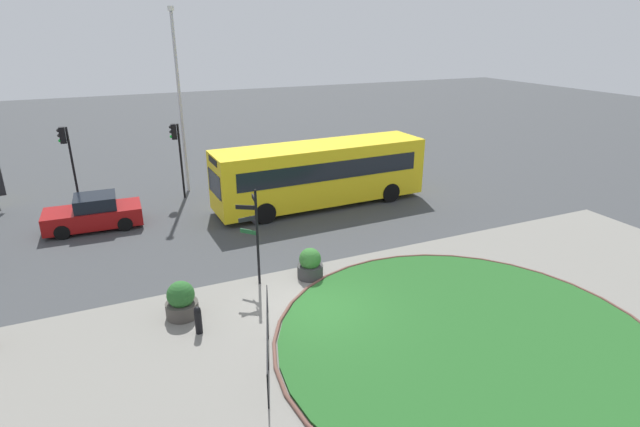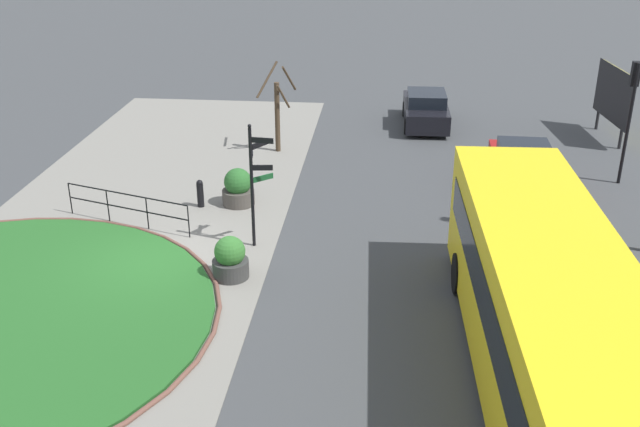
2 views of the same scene
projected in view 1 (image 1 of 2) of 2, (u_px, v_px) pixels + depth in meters
The scene contains 14 objects.
ground at pixel (317, 310), 15.78m from camera, with size 120.00×120.00×0.00m, color #3D3F42.
sidewalk_paving at pixel (338, 334), 14.49m from camera, with size 32.00×8.97×0.02m, color gray.
grass_island at pixel (468, 340), 14.16m from camera, with size 11.01×11.01×0.10m, color #235B23.
grass_kerb_ring at pixel (468, 340), 14.16m from camera, with size 11.32×11.32×0.11m, color brown.
signpost_directional at pixel (255, 230), 16.66m from camera, with size 0.72×0.72×3.53m.
bollard_foreground at pixel (198, 320), 14.40m from camera, with size 0.21×0.21×0.90m.
railing_grass_edge at pixel (267, 334), 13.39m from camera, with size 1.35×4.05×1.02m.
bus_yellow at pixel (321, 173), 24.58m from camera, with size 10.84×2.91×3.13m.
car_far_lane at pixel (94, 214), 21.99m from camera, with size 4.14×1.99×1.53m.
traffic_light_near at pixel (67, 150), 23.74m from camera, with size 0.49×0.27×4.06m.
traffic_light_far at pixel (177, 145), 25.13m from camera, with size 0.49×0.28×3.95m.
lamppost_tall at pixel (180, 98), 25.59m from camera, with size 0.32×0.32×9.50m.
planter_near_signpost at pixel (181, 301), 15.23m from camera, with size 1.01×1.01×1.20m.
planter_kerbside at pixel (310, 265), 17.64m from camera, with size 0.93×0.93×1.14m.
Camera 1 is at (-5.49, -12.50, 8.49)m, focal length 27.54 mm.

